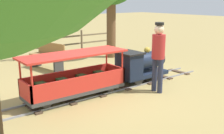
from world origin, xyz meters
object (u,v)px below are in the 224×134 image
locomotive (140,64)px  passenger_car (75,80)px  park_bench (48,56)px  conductor_person (158,52)px

locomotive → passenger_car: locomotive is taller
park_bench → passenger_car: bearing=-13.2°
conductor_person → locomotive: bearing=165.0°
conductor_person → park_bench: conductor_person is taller
park_bench → locomotive: bearing=25.1°
locomotive → conductor_person: bearing=-15.0°
passenger_car → conductor_person: bearing=65.1°
locomotive → conductor_person: (0.80, -0.21, 0.47)m
locomotive → conductor_person: 0.95m
locomotive → passenger_car: (0.00, -1.94, -0.06)m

